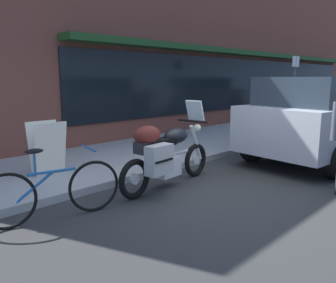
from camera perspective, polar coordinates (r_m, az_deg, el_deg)
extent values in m
plane|color=#2F2F2F|center=(5.63, 7.88, -7.88)|extent=(80.00, 80.00, 0.00)
cube|color=brown|center=(14.51, 13.75, 15.32)|extent=(24.13, 0.35, 6.12)
cube|color=black|center=(14.35, 14.20, 9.31)|extent=(16.89, 0.06, 1.80)
cube|color=#1E471E|center=(14.27, 15.19, 13.68)|extent=(16.89, 0.60, 0.16)
cube|color=#9A9A9A|center=(14.65, 20.55, 3.13)|extent=(30.00, 2.87, 0.12)
torus|color=black|center=(6.26, 4.57, -3.06)|extent=(0.61, 0.14, 0.60)
cylinder|color=silver|center=(6.26, 4.57, -3.06)|extent=(0.16, 0.07, 0.16)
torus|color=black|center=(5.11, -5.55, -6.19)|extent=(0.61, 0.14, 0.60)
cylinder|color=silver|center=(5.11, -5.55, -6.19)|extent=(0.16, 0.07, 0.16)
cube|color=silver|center=(5.61, -0.29, -4.09)|extent=(0.46, 0.34, 0.32)
cylinder|color=silver|center=(5.61, 0.03, -2.31)|extent=(1.01, 0.14, 0.06)
ellipsoid|color=black|center=(5.71, 1.31, 0.97)|extent=(0.54, 0.32, 0.26)
cube|color=black|center=(5.40, -1.46, -0.23)|extent=(0.62, 0.29, 0.11)
cube|color=black|center=(5.16, -3.86, -0.97)|extent=(0.30, 0.24, 0.18)
cylinder|color=silver|center=(6.20, 4.61, -0.18)|extent=(0.35, 0.10, 0.67)
cylinder|color=black|center=(6.04, 4.01, 3.39)|extent=(0.09, 0.62, 0.04)
cube|color=silver|center=(6.08, 4.48, 5.14)|extent=(0.18, 0.33, 0.35)
sphere|color=#EAEACC|center=(6.19, 4.86, 2.24)|extent=(0.14, 0.14, 0.14)
cube|color=#A9A9A9|center=(5.07, -1.48, -3.00)|extent=(0.45, 0.24, 0.44)
cube|color=black|center=(5.00, -0.60, -3.20)|extent=(0.37, 0.05, 0.03)
ellipsoid|color=#591E19|center=(5.17, -3.50, 1.07)|extent=(0.50, 0.36, 0.28)
torus|color=black|center=(4.72, -12.10, -7.24)|extent=(0.69, 0.19, 0.69)
torus|color=black|center=(4.48, -25.12, -8.98)|extent=(0.69, 0.19, 0.69)
cylinder|color=#1E5999|center=(4.49, -18.64, -4.75)|extent=(0.58, 0.17, 0.04)
cylinder|color=#1E5999|center=(4.49, -21.17, -7.04)|extent=(0.45, 0.14, 0.34)
cylinder|color=#1E5999|center=(4.42, -21.14, -3.54)|extent=(0.03, 0.03, 0.30)
ellipsoid|color=black|center=(4.39, -21.28, -1.51)|extent=(0.24, 0.15, 0.06)
cylinder|color=#1E5999|center=(4.57, -12.94, -1.10)|extent=(0.13, 0.47, 0.03)
cube|color=#9EA3AD|center=(8.37, 25.17, 2.70)|extent=(4.70, 2.28, 0.89)
cube|color=#232D38|center=(8.07, 24.74, 7.67)|extent=(3.23, 1.91, 0.56)
cylinder|color=black|center=(10.15, 23.96, 1.45)|extent=(0.68, 0.29, 0.66)
cylinder|color=black|center=(7.61, 13.85, -0.69)|extent=(0.68, 0.29, 0.66)
cylinder|color=#474C5B|center=(5.65, 25.92, 3.01)|extent=(0.10, 0.10, 0.57)
cube|color=silver|center=(6.16, -18.84, -1.17)|extent=(0.55, 0.19, 0.91)
cube|color=silver|center=(6.36, -19.74, -0.88)|extent=(0.55, 0.19, 0.91)
cylinder|color=#59595B|center=(11.52, 19.96, 7.49)|extent=(0.07, 0.07, 2.34)
cube|color=silver|center=(11.52, 20.36, 12.29)|extent=(0.44, 0.02, 0.32)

